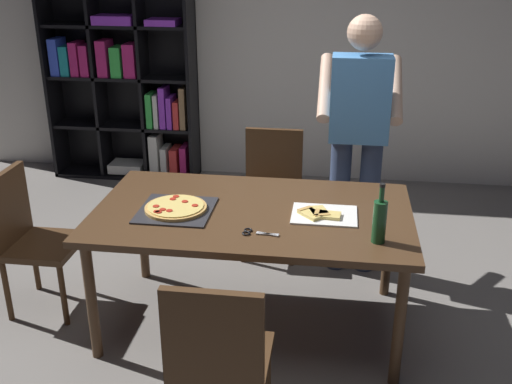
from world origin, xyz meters
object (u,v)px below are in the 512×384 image
Objects in this scene: dining_table at (252,221)px; wine_bottle at (380,220)px; pepperoni_pizza_on_tray at (176,208)px; chair_near_camera at (219,356)px; chair_left_end at (29,233)px; kitchen_scissors at (254,232)px; bookshelf at (126,81)px; chair_far_side at (272,184)px; person_serving_pizza at (358,132)px.

wine_bottle is (0.69, -0.30, 0.18)m from dining_table.
pepperoni_pizza_on_tray is 1.14m from wine_bottle.
chair_near_camera is 1.06m from pepperoni_pizza_on_tray.
chair_left_end reaches higher than kitchen_scissors.
bookshelf is (-1.56, 3.39, 0.42)m from chair_near_camera.
wine_bottle reaches higher than chair_far_side.
bookshelf reaches higher than kitchen_scissors.
bookshelf reaches higher than chair_far_side.
dining_table is 4.38× the size of pepperoni_pizza_on_tray.
dining_table is at bearing 156.57° from wine_bottle.
chair_near_camera is 2.20× the size of pepperoni_pizza_on_tray.
dining_table is 1.99× the size of chair_near_camera.
chair_far_side is 1.00× the size of chair_left_end.
wine_bottle reaches higher than kitchen_scissors.
chair_far_side is 1.71m from chair_left_end.
bookshelf reaches higher than person_serving_pizza.
bookshelf is 2.68m from person_serving_pizza.
kitchen_scissors is at bearing -58.91° from bookshelf.
pepperoni_pizza_on_tray is at bearing -111.54° from chair_far_side.
kitchen_scissors is at bearing -87.66° from chair_far_side.
pepperoni_pizza_on_tray is (-0.43, -0.07, 0.08)m from dining_table.
pepperoni_pizza_on_tray is 1.30× the size of wine_bottle.
wine_bottle reaches higher than chair_near_camera.
person_serving_pizza is (0.59, 1.80, 0.49)m from chair_near_camera.
dining_table is 0.77m from wine_bottle.
person_serving_pizza reaches higher than chair_near_camera.
chair_far_side is at bearing 159.49° from person_serving_pizza.
chair_near_camera is 0.76m from kitchen_scissors.
bookshelf is 1.11× the size of person_serving_pizza.
person_serving_pizza is at bearing 53.26° from dining_table.
wine_bottle is at bearing -23.43° from dining_table.
chair_near_camera is 1.00× the size of chair_far_side.
chair_far_side is (0.00, 2.02, 0.00)m from chair_near_camera.
wine_bottle is (0.69, 0.71, 0.36)m from chair_near_camera.
dining_table is 1.99× the size of chair_left_end.
bookshelf reaches higher than dining_table.
kitchen_scissors is (-0.54, -1.08, -0.24)m from person_serving_pizza.
chair_far_side reaches higher than kitchen_scissors.
dining_table is at bearing -90.00° from chair_far_side.
dining_table is at bearing 0.00° from chair_left_end.
chair_far_side reaches higher than pepperoni_pizza_on_tray.
chair_far_side is 2.85× the size of wine_bottle.
chair_far_side is 1.32m from kitchen_scissors.
chair_near_camera is at bearing -108.13° from person_serving_pizza.
chair_far_side is at bearing 36.13° from chair_left_end.
chair_left_end is 2.12m from wine_bottle.
chair_left_end is 1.48m from kitchen_scissors.
chair_far_side is at bearing 92.34° from kitchen_scissors.
chair_near_camera is 1.71m from chair_left_end.
dining_table is 5.67× the size of wine_bottle.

